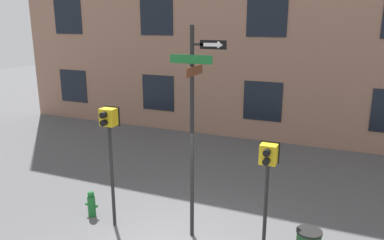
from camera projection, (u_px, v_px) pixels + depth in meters
name	position (u px, v px, depth m)	size (l,w,h in m)	color
street_sign_pole	(194.00, 119.00, 8.00)	(1.21, 0.83, 4.77)	black
pedestrian_signal_left	(109.00, 134.00, 8.57)	(0.41, 0.40, 2.97)	black
pedestrian_signal_right	(268.00, 167.00, 7.62)	(0.40, 0.40, 2.47)	black
fire_hydrant	(92.00, 204.00, 9.53)	(0.36, 0.20, 0.69)	#196028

